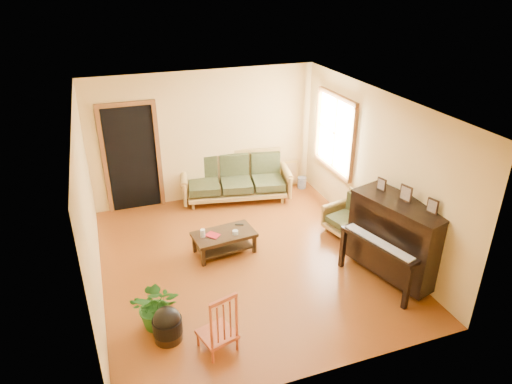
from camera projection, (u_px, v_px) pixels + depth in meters
name	position (u px, v px, depth m)	size (l,w,h in m)	color
floor	(246.00, 260.00, 7.44)	(5.00, 5.00, 0.00)	#612C0C
doorway	(132.00, 159.00, 8.65)	(1.08, 0.16, 2.05)	black
window	(335.00, 133.00, 8.55)	(0.12, 1.36, 1.46)	white
sofa	(236.00, 178.00, 9.21)	(2.17, 0.91, 0.93)	olive
coffee_table	(224.00, 243.00, 7.57)	(1.01, 0.55, 0.37)	black
armchair	(348.00, 216.00, 7.99)	(0.71, 0.75, 0.75)	olive
piano	(397.00, 240.00, 6.80)	(0.85, 1.44, 1.27)	black
footstool	(168.00, 328.00, 5.77)	(0.38, 0.38, 0.36)	black
red_chair	(216.00, 320.00, 5.52)	(0.41, 0.45, 0.88)	#973A1B
leaning_frame	(289.00, 173.00, 9.89)	(0.43, 0.10, 0.57)	gold
ceramic_crock	(302.00, 183.00, 9.86)	(0.19, 0.19, 0.24)	#35509F
potted_plant	(157.00, 305.00, 5.91)	(0.62, 0.54, 0.69)	#215919
book	(210.00, 238.00, 7.34)	(0.16, 0.22, 0.02)	maroon
candle	(203.00, 233.00, 7.36)	(0.08, 0.08, 0.13)	white
glass_jar	(235.00, 232.00, 7.45)	(0.10, 0.10, 0.06)	silver
remote	(239.00, 224.00, 7.73)	(0.15, 0.04, 0.01)	black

